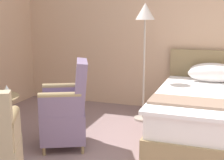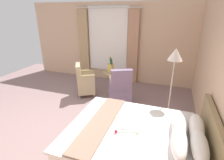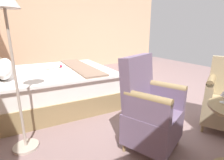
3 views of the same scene
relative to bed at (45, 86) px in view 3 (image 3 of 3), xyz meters
The scene contains 5 objects.
ground_plane 1.91m from the bed, 98.36° to the right, with size 8.12×8.12×0.00m, color gray.
wall_far_side 3.75m from the bed, 30.95° to the right, with size 0.12×6.00×2.71m.
bed is the anchor object (origin of this frame).
floor_lamp_brass 1.65m from the bed, 161.36° to the left, with size 0.28×0.28×1.75m.
armchair_by_window 2.03m from the bed, 154.53° to the right, with size 0.74×0.74×1.06m.
Camera 3 is at (-2.92, 2.19, 1.31)m, focal length 28.00 mm.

